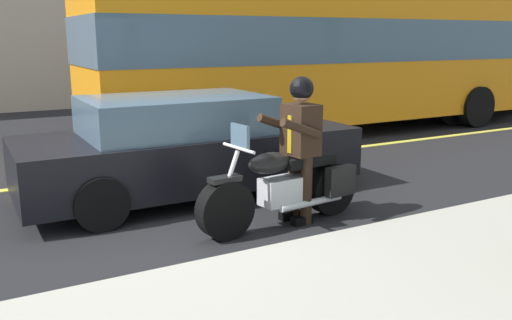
# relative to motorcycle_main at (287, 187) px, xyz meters

# --- Properties ---
(ground_plane) EXTENTS (80.00, 80.00, 0.00)m
(ground_plane) POSITION_rel_motorcycle_main_xyz_m (1.04, -1.19, -0.45)
(ground_plane) COLOR black
(lane_center_stripe) EXTENTS (60.00, 0.16, 0.01)m
(lane_center_stripe) POSITION_rel_motorcycle_main_xyz_m (1.04, -3.19, -0.45)
(lane_center_stripe) COLOR #E5DB4C
(lane_center_stripe) RESTS_ON ground_plane
(motorcycle_main) EXTENTS (2.22, 0.73, 1.26)m
(motorcycle_main) POSITION_rel_motorcycle_main_xyz_m (0.00, 0.00, 0.00)
(motorcycle_main) COLOR black
(motorcycle_main) RESTS_ON ground_plane
(rider_main) EXTENTS (0.66, 0.59, 1.74)m
(rider_main) POSITION_rel_motorcycle_main_xyz_m (-0.19, -0.02, 0.58)
(rider_main) COLOR black
(rider_main) RESTS_ON ground_plane
(bus_near) EXTENTS (11.05, 2.70, 3.30)m
(bus_near) POSITION_rel_motorcycle_main_xyz_m (-11.18, -5.56, 1.42)
(bus_near) COLOR orange
(bus_near) RESTS_ON ground_plane
(bus_far) EXTENTS (11.05, 2.70, 3.30)m
(bus_far) POSITION_rel_motorcycle_main_xyz_m (-4.30, -5.01, 1.42)
(bus_far) COLOR orange
(bus_far) RESTS_ON ground_plane
(car_dark) EXTENTS (4.60, 1.92, 1.40)m
(car_dark) POSITION_rel_motorcycle_main_xyz_m (0.57, -1.70, 0.24)
(car_dark) COLOR black
(car_dark) RESTS_ON ground_plane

